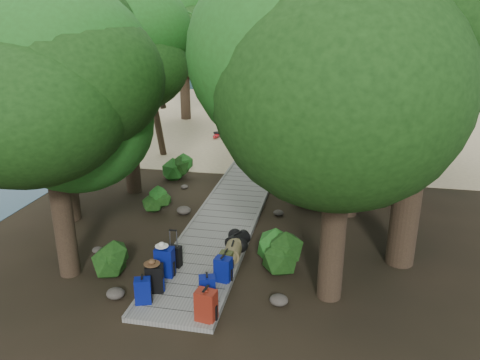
% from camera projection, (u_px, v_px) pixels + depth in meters
% --- Properties ---
extents(ground, '(120.00, 120.00, 0.00)m').
position_uv_depth(ground, '(222.00, 228.00, 14.39)').
color(ground, black).
rests_on(ground, ground).
extents(sand_beach, '(40.00, 22.00, 0.02)m').
position_uv_depth(sand_beach, '(281.00, 120.00, 29.18)').
color(sand_beach, '#C5B185').
rests_on(sand_beach, ground).
extents(distant_hill, '(32.00, 16.00, 12.00)m').
position_uv_depth(distant_hill, '(26.00, 61.00, 66.15)').
color(distant_hill, black).
rests_on(distant_hill, ground).
extents(boardwalk, '(2.00, 12.00, 0.12)m').
position_uv_depth(boardwalk, '(229.00, 213.00, 15.30)').
color(boardwalk, gray).
rests_on(boardwalk, ground).
extents(backpack_left_a, '(0.42, 0.35, 0.67)m').
position_uv_depth(backpack_left_a, '(143.00, 290.00, 10.34)').
color(backpack_left_a, '#06097B').
rests_on(backpack_left_a, boardwalk).
extents(backpack_left_b, '(0.46, 0.37, 0.74)m').
position_uv_depth(backpack_left_b, '(155.00, 277.00, 10.76)').
color(backpack_left_b, black).
rests_on(backpack_left_b, boardwalk).
extents(backpack_left_c, '(0.45, 0.32, 0.82)m').
position_uv_depth(backpack_left_c, '(165.00, 260.00, 11.41)').
color(backpack_left_c, '#06097B').
rests_on(backpack_left_c, boardwalk).
extents(backpack_right_a, '(0.47, 0.37, 0.76)m').
position_uv_depth(backpack_right_a, '(206.00, 304.00, 9.74)').
color(backpack_right_a, maroon).
rests_on(backpack_right_a, boardwalk).
extents(backpack_right_b, '(0.42, 0.36, 0.65)m').
position_uv_depth(backpack_right_b, '(207.00, 287.00, 10.45)').
color(backpack_right_b, '#06097B').
rests_on(backpack_right_b, boardwalk).
extents(backpack_right_c, '(0.43, 0.34, 0.68)m').
position_uv_depth(backpack_right_c, '(223.00, 268.00, 11.20)').
color(backpack_right_c, '#06097B').
rests_on(backpack_right_c, boardwalk).
extents(backpack_right_d, '(0.34, 0.26, 0.49)m').
position_uv_depth(backpack_right_d, '(226.00, 259.00, 11.80)').
color(backpack_right_d, '#3A4218').
rests_on(backpack_right_d, boardwalk).
extents(duffel_right_khaki, '(0.48, 0.68, 0.43)m').
position_uv_depth(duffel_right_khaki, '(233.00, 251.00, 12.25)').
color(duffel_right_khaki, olive).
rests_on(duffel_right_khaki, boardwalk).
extents(duffel_right_black, '(0.65, 0.76, 0.41)m').
position_uv_depth(duffel_right_black, '(238.00, 240.00, 12.88)').
color(duffel_right_black, black).
rests_on(duffel_right_black, boardwalk).
extents(suitcase_on_boardwalk, '(0.39, 0.26, 0.56)m').
position_uv_depth(suitcase_on_boardwalk, '(174.00, 256.00, 11.88)').
color(suitcase_on_boardwalk, black).
rests_on(suitcase_on_boardwalk, boardwalk).
extents(lone_suitcase_on_sand, '(0.39, 0.24, 0.60)m').
position_uv_depth(lone_suitcase_on_sand, '(269.00, 148.00, 21.80)').
color(lone_suitcase_on_sand, black).
rests_on(lone_suitcase_on_sand, sand_beach).
extents(hat_brown, '(0.38, 0.38, 0.11)m').
position_uv_depth(hat_brown, '(152.00, 262.00, 10.58)').
color(hat_brown, '#51351E').
rests_on(hat_brown, backpack_left_b).
extents(hat_white, '(0.32, 0.32, 0.11)m').
position_uv_depth(hat_white, '(162.00, 244.00, 11.21)').
color(hat_white, silver).
rests_on(hat_white, backpack_left_c).
extents(kayak, '(0.75, 3.10, 0.31)m').
position_uv_depth(kayak, '(217.00, 134.00, 25.02)').
color(kayak, '#A40E12').
rests_on(kayak, sand_beach).
extents(sun_lounger, '(0.95, 2.05, 0.64)m').
position_uv_depth(sun_lounger, '(346.00, 139.00, 23.23)').
color(sun_lounger, silver).
rests_on(sun_lounger, sand_beach).
extents(tree_right_a, '(4.82, 4.82, 8.04)m').
position_uv_depth(tree_right_a, '(341.00, 127.00, 9.56)').
color(tree_right_a, black).
rests_on(tree_right_a, ground).
extents(tree_right_b, '(5.77, 5.77, 10.31)m').
position_uv_depth(tree_right_b, '(424.00, 63.00, 10.67)').
color(tree_right_b, black).
rests_on(tree_right_b, ground).
extents(tree_right_c, '(4.99, 4.99, 8.64)m').
position_uv_depth(tree_right_c, '(358.00, 81.00, 13.95)').
color(tree_right_c, black).
rests_on(tree_right_c, ground).
extents(tree_right_d, '(6.54, 6.54, 11.99)m').
position_uv_depth(tree_right_d, '(432.00, 22.00, 14.39)').
color(tree_right_d, black).
rests_on(tree_right_d, ground).
extents(tree_right_e, '(4.44, 4.44, 7.99)m').
position_uv_depth(tree_right_e, '(350.00, 71.00, 19.29)').
color(tree_right_e, black).
rests_on(tree_right_e, ground).
extents(tree_right_f, '(5.00, 5.00, 8.94)m').
position_uv_depth(tree_right_f, '(407.00, 57.00, 20.01)').
color(tree_right_f, black).
rests_on(tree_right_f, ground).
extents(tree_left_a, '(4.28, 4.28, 7.13)m').
position_uv_depth(tree_left_a, '(52.00, 137.00, 10.66)').
color(tree_left_a, black).
rests_on(tree_left_a, ground).
extents(tree_left_b, '(5.14, 5.14, 9.26)m').
position_uv_depth(tree_left_b, '(52.00, 72.00, 13.50)').
color(tree_left_b, black).
rests_on(tree_left_b, ground).
extents(tree_left_c, '(4.46, 4.46, 7.75)m').
position_uv_depth(tree_left_c, '(126.00, 86.00, 16.08)').
color(tree_left_c, black).
rests_on(tree_left_c, ground).
extents(tree_back_a, '(5.64, 5.64, 9.76)m').
position_uv_depth(tree_back_a, '(257.00, 39.00, 27.22)').
color(tree_back_a, black).
rests_on(tree_back_a, ground).
extents(tree_back_b, '(5.73, 5.73, 10.24)m').
position_uv_depth(tree_back_b, '(323.00, 34.00, 27.08)').
color(tree_back_b, black).
rests_on(tree_back_b, ground).
extents(tree_back_c, '(4.97, 4.97, 8.94)m').
position_uv_depth(tree_back_c, '(367.00, 46.00, 26.94)').
color(tree_back_c, black).
rests_on(tree_back_c, ground).
extents(tree_back_d, '(5.23, 5.23, 8.72)m').
position_uv_depth(tree_back_d, '(183.00, 47.00, 27.95)').
color(tree_back_d, black).
rests_on(tree_back_d, ground).
extents(palm_right_a, '(4.79, 4.79, 8.17)m').
position_uv_depth(palm_right_a, '(330.00, 71.00, 18.40)').
color(palm_right_a, '#194413').
rests_on(palm_right_a, ground).
extents(palm_right_b, '(4.19, 4.19, 8.09)m').
position_uv_depth(palm_right_b, '(375.00, 63.00, 22.13)').
color(palm_right_b, '#194413').
rests_on(palm_right_b, ground).
extents(palm_right_c, '(4.62, 4.62, 7.35)m').
position_uv_depth(palm_right_c, '(316.00, 66.00, 24.33)').
color(palm_right_c, '#194413').
rests_on(palm_right_c, ground).
extents(palm_left_a, '(4.16, 4.16, 6.62)m').
position_uv_depth(palm_left_a, '(154.00, 83.00, 20.79)').
color(palm_left_a, '#194413').
rests_on(palm_left_a, ground).
extents(rock_left_a, '(0.43, 0.39, 0.24)m').
position_uv_depth(rock_left_a, '(115.00, 293.00, 10.79)').
color(rock_left_a, '#4C473F').
rests_on(rock_left_a, ground).
extents(rock_left_b, '(0.31, 0.28, 0.17)m').
position_uv_depth(rock_left_b, '(98.00, 250.00, 12.84)').
color(rock_left_b, '#4C473F').
rests_on(rock_left_b, ground).
extents(rock_left_c, '(0.47, 0.43, 0.26)m').
position_uv_depth(rock_left_c, '(184.00, 210.00, 15.35)').
color(rock_left_c, '#4C473F').
rests_on(rock_left_c, ground).
extents(rock_left_d, '(0.27, 0.24, 0.15)m').
position_uv_depth(rock_left_d, '(184.00, 187.00, 17.62)').
color(rock_left_d, '#4C473F').
rests_on(rock_left_d, ground).
extents(rock_right_a, '(0.43, 0.38, 0.23)m').
position_uv_depth(rock_right_a, '(279.00, 300.00, 10.54)').
color(rock_right_a, '#4C473F').
rests_on(rock_right_a, ground).
extents(rock_right_b, '(0.54, 0.49, 0.30)m').
position_uv_depth(rock_right_b, '(290.00, 241.00, 13.22)').
color(rock_right_b, '#4C473F').
rests_on(rock_right_b, ground).
extents(rock_right_c, '(0.33, 0.30, 0.18)m').
position_uv_depth(rock_right_c, '(278.00, 213.00, 15.26)').
color(rock_right_c, '#4C473F').
rests_on(rock_right_c, ground).
extents(shrub_left_a, '(0.96, 0.96, 0.86)m').
position_uv_depth(shrub_left_a, '(106.00, 261.00, 11.59)').
color(shrub_left_a, '#205218').
rests_on(shrub_left_a, ground).
extents(shrub_left_b, '(0.87, 0.87, 0.79)m').
position_uv_depth(shrub_left_b, '(160.00, 199.00, 15.55)').
color(shrub_left_b, '#205218').
rests_on(shrub_left_b, ground).
extents(shrub_left_c, '(1.06, 1.06, 0.95)m').
position_uv_depth(shrub_left_c, '(178.00, 167.00, 18.58)').
color(shrub_left_c, '#205218').
rests_on(shrub_left_c, ground).
extents(shrub_right_a, '(1.10, 1.10, 0.99)m').
position_uv_depth(shrub_right_a, '(281.00, 251.00, 11.94)').
color(shrub_right_a, '#205218').
rests_on(shrub_right_a, ground).
extents(shrub_right_b, '(1.17, 1.17, 1.05)m').
position_uv_depth(shrub_right_b, '(302.00, 190.00, 15.96)').
color(shrub_right_b, '#205218').
rests_on(shrub_right_b, ground).
extents(shrub_right_c, '(0.81, 0.81, 0.73)m').
position_uv_depth(shrub_right_c, '(308.00, 166.00, 19.12)').
color(shrub_right_c, '#205218').
rests_on(shrub_right_c, ground).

